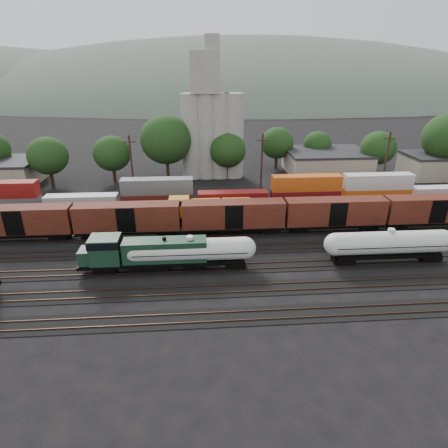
{
  "coord_description": "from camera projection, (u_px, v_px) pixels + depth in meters",
  "views": [
    {
      "loc": [
        0.03,
        -46.01,
        23.83
      ],
      "look_at": [
        3.49,
        2.0,
        3.0
      ],
      "focal_mm": 30.0,
      "sensor_mm": 36.0,
      "label": 1
    }
  ],
  "objects": [
    {
      "name": "ground",
      "position": [
        200.0,
        250.0,
        51.57
      ],
      "size": [
        600.0,
        600.0,
        0.0
      ],
      "primitive_type": "plane",
      "color": "black"
    },
    {
      "name": "tracks",
      "position": [
        200.0,
        250.0,
        51.56
      ],
      "size": [
        180.0,
        33.2,
        0.2
      ],
      "color": "black",
      "rests_on": "ground"
    },
    {
      "name": "green_locomotive",
      "position": [
        141.0,
        253.0,
        45.51
      ],
      "size": [
        16.85,
        2.97,
        4.46
      ],
      "color": "black",
      "rests_on": "ground"
    },
    {
      "name": "tank_car_a",
      "position": [
        190.0,
        251.0,
        45.91
      ],
      "size": [
        16.27,
        2.91,
        4.26
      ],
      "color": "silver",
      "rests_on": "ground"
    },
    {
      "name": "tank_car_b",
      "position": [
        389.0,
        244.0,
        47.54
      ],
      "size": [
        16.85,
        3.02,
        4.42
      ],
      "color": "silver",
      "rests_on": "ground"
    },
    {
      "name": "orange_locomotive",
      "position": [
        204.0,
        209.0,
        59.88
      ],
      "size": [
        15.85,
        2.64,
        3.96
      ],
      "color": "black",
      "rests_on": "ground"
    },
    {
      "name": "boxcar_string",
      "position": [
        181.0,
        216.0,
        54.74
      ],
      "size": [
        153.6,
        2.9,
        4.2
      ],
      "color": "black",
      "rests_on": "ground"
    },
    {
      "name": "container_wall",
      "position": [
        252.0,
        195.0,
        64.83
      ],
      "size": [
        168.72,
        2.6,
        5.8
      ],
      "color": "black",
      "rests_on": "ground"
    },
    {
      "name": "grain_silo",
      "position": [
        212.0,
        126.0,
        80.27
      ],
      "size": [
        13.4,
        5.0,
        29.0
      ],
      "color": "#9E9C91",
      "rests_on": "ground"
    },
    {
      "name": "industrial_sheds",
      "position": [
        227.0,
        166.0,
        83.27
      ],
      "size": [
        119.38,
        17.26,
        5.1
      ],
      "color": "#9E937F",
      "rests_on": "ground"
    },
    {
      "name": "tree_band",
      "position": [
        183.0,
        145.0,
        81.62
      ],
      "size": [
        164.91,
        21.06,
        14.03
      ],
      "color": "black",
      "rests_on": "ground"
    },
    {
      "name": "utility_poles",
      "position": [
        197.0,
        166.0,
        69.25
      ],
      "size": [
        122.2,
        0.36,
        12.0
      ],
      "color": "black",
      "rests_on": "ground"
    },
    {
      "name": "distant_hills",
      "position": [
        226.0,
        123.0,
        299.32
      ],
      "size": [
        860.0,
        286.0,
        130.0
      ],
      "color": "#59665B",
      "rests_on": "ground"
    }
  ]
}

